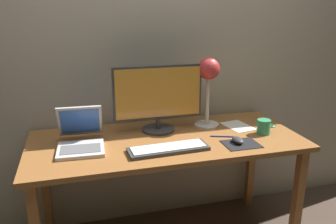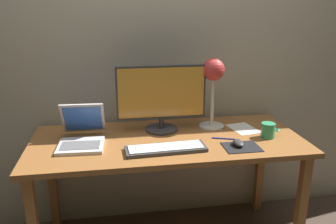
{
  "view_description": "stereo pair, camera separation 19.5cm",
  "coord_description": "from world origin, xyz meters",
  "px_view_note": "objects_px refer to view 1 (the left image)",
  "views": [
    {
      "loc": [
        -0.49,
        -1.85,
        1.5
      ],
      "look_at": [
        -0.0,
        -0.05,
        0.92
      ],
      "focal_mm": 36.99,
      "sensor_mm": 36.0,
      "label": 1
    },
    {
      "loc": [
        -0.3,
        -1.89,
        1.5
      ],
      "look_at": [
        -0.0,
        -0.05,
        0.92
      ],
      "focal_mm": 36.99,
      "sensor_mm": 36.0,
      "label": 2
    }
  ],
  "objects_px": {
    "desk_lamp": "(208,77)",
    "coffee_mug": "(264,127)",
    "laptop": "(80,136)",
    "pen": "(222,136)",
    "mouse": "(238,140)",
    "monitor": "(158,96)",
    "keyboard_main": "(168,149)"
  },
  "relations": [
    {
      "from": "desk_lamp",
      "to": "mouse",
      "type": "xyz_separation_m",
      "value": [
        0.06,
        -0.33,
        -0.3
      ]
    },
    {
      "from": "keyboard_main",
      "to": "laptop",
      "type": "relative_size",
      "value": 1.29
    },
    {
      "from": "laptop",
      "to": "pen",
      "type": "bearing_deg",
      "value": -5.81
    },
    {
      "from": "coffee_mug",
      "to": "laptop",
      "type": "bearing_deg",
      "value": 174.77
    },
    {
      "from": "laptop",
      "to": "pen",
      "type": "height_order",
      "value": "laptop"
    },
    {
      "from": "coffee_mug",
      "to": "pen",
      "type": "xyz_separation_m",
      "value": [
        -0.27,
        0.02,
        -0.04
      ]
    },
    {
      "from": "keyboard_main",
      "to": "pen",
      "type": "bearing_deg",
      "value": 17.06
    },
    {
      "from": "mouse",
      "to": "coffee_mug",
      "type": "bearing_deg",
      "value": 24.19
    },
    {
      "from": "desk_lamp",
      "to": "mouse",
      "type": "relative_size",
      "value": 4.67
    },
    {
      "from": "monitor",
      "to": "coffee_mug",
      "type": "distance_m",
      "value": 0.68
    },
    {
      "from": "keyboard_main",
      "to": "mouse",
      "type": "relative_size",
      "value": 4.65
    },
    {
      "from": "desk_lamp",
      "to": "coffee_mug",
      "type": "distance_m",
      "value": 0.46
    },
    {
      "from": "mouse",
      "to": "pen",
      "type": "relative_size",
      "value": 0.69
    },
    {
      "from": "keyboard_main",
      "to": "coffee_mug",
      "type": "distance_m",
      "value": 0.64
    },
    {
      "from": "monitor",
      "to": "desk_lamp",
      "type": "xyz_separation_m",
      "value": [
        0.33,
        0.0,
        0.1
      ]
    },
    {
      "from": "laptop",
      "to": "pen",
      "type": "xyz_separation_m",
      "value": [
        0.82,
        -0.08,
        -0.06
      ]
    },
    {
      "from": "monitor",
      "to": "desk_lamp",
      "type": "bearing_deg",
      "value": 0.15
    },
    {
      "from": "desk_lamp",
      "to": "pen",
      "type": "xyz_separation_m",
      "value": [
        0.02,
        -0.21,
        -0.32
      ]
    },
    {
      "from": "monitor",
      "to": "mouse",
      "type": "bearing_deg",
      "value": -40.01
    },
    {
      "from": "laptop",
      "to": "coffee_mug",
      "type": "height_order",
      "value": "laptop"
    },
    {
      "from": "desk_lamp",
      "to": "keyboard_main",
      "type": "bearing_deg",
      "value": -137.27
    },
    {
      "from": "monitor",
      "to": "mouse",
      "type": "height_order",
      "value": "monitor"
    },
    {
      "from": "monitor",
      "to": "keyboard_main",
      "type": "xyz_separation_m",
      "value": [
        -0.02,
        -0.32,
        -0.21
      ]
    },
    {
      "from": "laptop",
      "to": "desk_lamp",
      "type": "relative_size",
      "value": 0.77
    },
    {
      "from": "mouse",
      "to": "monitor",
      "type": "bearing_deg",
      "value": 139.99
    },
    {
      "from": "desk_lamp",
      "to": "coffee_mug",
      "type": "relative_size",
      "value": 3.83
    },
    {
      "from": "keyboard_main",
      "to": "laptop",
      "type": "height_order",
      "value": "laptop"
    },
    {
      "from": "laptop",
      "to": "monitor",
      "type": "bearing_deg",
      "value": 14.81
    },
    {
      "from": "keyboard_main",
      "to": "pen",
      "type": "distance_m",
      "value": 0.38
    },
    {
      "from": "desk_lamp",
      "to": "mouse",
      "type": "height_order",
      "value": "desk_lamp"
    },
    {
      "from": "keyboard_main",
      "to": "coffee_mug",
      "type": "relative_size",
      "value": 3.81
    },
    {
      "from": "desk_lamp",
      "to": "pen",
      "type": "bearing_deg",
      "value": -85.86
    }
  ]
}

